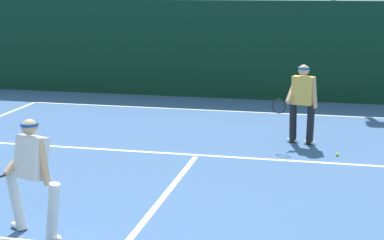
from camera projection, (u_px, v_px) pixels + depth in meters
court_line_baseline_far at (232, 111)px, 15.77m from camera, size 10.90×0.10×0.01m
court_line_service at (197, 155)px, 11.76m from camera, size 8.89×0.10×0.01m
court_line_centre at (146, 219)px, 8.58m from camera, size 0.10×6.40×0.01m
player_near at (31, 173)px, 7.86m from camera, size 1.08×0.85×1.54m
player_far at (302, 101)px, 12.42m from camera, size 0.89×0.87×1.61m
tennis_ball at (337, 154)px, 11.68m from camera, size 0.07×0.07×0.07m
back_fence_windscreen at (243, 50)px, 17.20m from camera, size 23.10×0.12×2.73m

